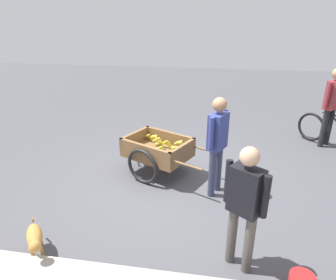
{
  "coord_description": "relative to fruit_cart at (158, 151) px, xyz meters",
  "views": [
    {
      "loc": [
        -0.61,
        4.53,
        2.73
      ],
      "look_at": [
        0.15,
        -0.12,
        0.75
      ],
      "focal_mm": 32.43,
      "sensor_mm": 36.0,
      "label": 1
    }
  ],
  "objects": [
    {
      "name": "ground_plane",
      "position": [
        -0.36,
        0.31,
        -0.44
      ],
      "size": [
        24.0,
        24.0,
        0.0
      ],
      "primitive_type": "plane",
      "color": "#47474C"
    },
    {
      "name": "fruit_cart",
      "position": [
        0.0,
        0.0,
        0.0
      ],
      "size": [
        1.82,
        1.4,
        0.73
      ],
      "color": "brown",
      "rests_on": "ground"
    },
    {
      "name": "vendor_person",
      "position": [
        -1.03,
        0.5,
        0.52
      ],
      "size": [
        0.33,
        0.53,
        1.6
      ],
      "color": "#333851",
      "rests_on": "ground"
    },
    {
      "name": "bicycle",
      "position": [
        -3.49,
        -1.72,
        -0.09
      ],
      "size": [
        1.16,
        1.27,
        0.85
      ],
      "color": "black",
      "rests_on": "ground"
    },
    {
      "name": "cyclist_person",
      "position": [
        -3.39,
        -1.83,
        0.59
      ],
      "size": [
        0.41,
        0.4,
        1.71
      ],
      "color": "black",
      "rests_on": "ground"
    },
    {
      "name": "dog",
      "position": [
        1.05,
        2.28,
        -0.17
      ],
      "size": [
        0.42,
        0.58,
        0.4
      ],
      "color": "#AD7A38",
      "rests_on": "ground"
    },
    {
      "name": "bystander_person",
      "position": [
        -1.34,
        2.03,
        0.46
      ],
      "size": [
        0.44,
        0.38,
        1.52
      ],
      "color": "#4C4742",
      "rests_on": "ground"
    }
  ]
}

